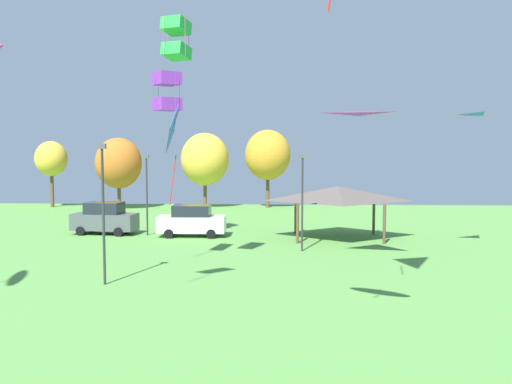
{
  "coord_description": "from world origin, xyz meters",
  "views": [
    {
      "loc": [
        1.31,
        0.48,
        6.15
      ],
      "look_at": [
        0.65,
        16.39,
        4.87
      ],
      "focal_mm": 38.0,
      "sensor_mm": 36.0,
      "label": 1
    }
  ],
  "objects_px": {
    "park_pavilion": "(338,194)",
    "light_post_0": "(103,206)",
    "kite_flying_6": "(172,132)",
    "kite_flying_8": "(358,135)",
    "treeline_tree_0": "(51,159)",
    "kite_flying_2": "(167,92)",
    "parked_car_leftmost": "(105,218)",
    "light_post_1": "(302,196)",
    "treeline_tree_3": "(268,155)",
    "kite_flying_5": "(485,121)",
    "parked_car_second_from_left": "(192,221)",
    "light_post_3": "(147,190)",
    "treeline_tree_1": "(119,163)",
    "treeline_tree_2": "(205,159)",
    "kite_flying_3": "(176,39)"
  },
  "relations": [
    {
      "from": "kite_flying_8",
      "to": "treeline_tree_0",
      "type": "xyz_separation_m",
      "value": [
        -28.06,
        27.05,
        -1.83
      ]
    },
    {
      "from": "light_post_1",
      "to": "treeline_tree_3",
      "type": "height_order",
      "value": "treeline_tree_3"
    },
    {
      "from": "treeline_tree_1",
      "to": "light_post_0",
      "type": "bearing_deg",
      "value": -74.63
    },
    {
      "from": "treeline_tree_3",
      "to": "parked_car_leftmost",
      "type": "bearing_deg",
      "value": -122.11
    },
    {
      "from": "treeline_tree_1",
      "to": "light_post_3",
      "type": "bearing_deg",
      "value": -67.3
    },
    {
      "from": "light_post_3",
      "to": "treeline_tree_2",
      "type": "height_order",
      "value": "treeline_tree_2"
    },
    {
      "from": "kite_flying_2",
      "to": "treeline_tree_0",
      "type": "distance_m",
      "value": 27.1
    },
    {
      "from": "kite_flying_2",
      "to": "light_post_0",
      "type": "bearing_deg",
      "value": -93.28
    },
    {
      "from": "light_post_0",
      "to": "treeline_tree_3",
      "type": "bearing_deg",
      "value": 78.29
    },
    {
      "from": "kite_flying_2",
      "to": "kite_flying_8",
      "type": "bearing_deg",
      "value": -28.37
    },
    {
      "from": "light_post_1",
      "to": "treeline_tree_3",
      "type": "xyz_separation_m",
      "value": [
        -2.55,
        24.13,
        2.18
      ]
    },
    {
      "from": "treeline_tree_0",
      "to": "park_pavilion",
      "type": "bearing_deg",
      "value": -34.21
    },
    {
      "from": "kite_flying_2",
      "to": "kite_flying_3",
      "type": "xyz_separation_m",
      "value": [
        2.45,
        -9.52,
        1.43
      ]
    },
    {
      "from": "kite_flying_3",
      "to": "treeline_tree_0",
      "type": "distance_m",
      "value": 36.41
    },
    {
      "from": "treeline_tree_0",
      "to": "light_post_1",
      "type": "bearing_deg",
      "value": -43.06
    },
    {
      "from": "light_post_1",
      "to": "light_post_3",
      "type": "distance_m",
      "value": 12.11
    },
    {
      "from": "park_pavilion",
      "to": "light_post_0",
      "type": "relative_size",
      "value": 1.14
    },
    {
      "from": "kite_flying_5",
      "to": "parked_car_leftmost",
      "type": "relative_size",
      "value": 0.39
    },
    {
      "from": "parked_car_second_from_left",
      "to": "light_post_1",
      "type": "height_order",
      "value": "light_post_1"
    },
    {
      "from": "light_post_3",
      "to": "kite_flying_6",
      "type": "bearing_deg",
      "value": -68.85
    },
    {
      "from": "light_post_3",
      "to": "parked_car_leftmost",
      "type": "bearing_deg",
      "value": 173.16
    },
    {
      "from": "kite_flying_8",
      "to": "light_post_1",
      "type": "bearing_deg",
      "value": 129.08
    },
    {
      "from": "kite_flying_3",
      "to": "parked_car_second_from_left",
      "type": "xyz_separation_m",
      "value": [
        -1.29,
        11.96,
        -10.15
      ]
    },
    {
      "from": "park_pavilion",
      "to": "kite_flying_5",
      "type": "bearing_deg",
      "value": -36.79
    },
    {
      "from": "kite_flying_5",
      "to": "parked_car_second_from_left",
      "type": "height_order",
      "value": "kite_flying_5"
    },
    {
      "from": "treeline_tree_0",
      "to": "kite_flying_6",
      "type": "bearing_deg",
      "value": -56.68
    },
    {
      "from": "parked_car_leftmost",
      "to": "light_post_3",
      "type": "bearing_deg",
      "value": -0.13
    },
    {
      "from": "kite_flying_6",
      "to": "light_post_1",
      "type": "xyz_separation_m",
      "value": [
        6.94,
        4.26,
        -3.7
      ]
    },
    {
      "from": "kite_flying_5",
      "to": "treeline_tree_3",
      "type": "height_order",
      "value": "treeline_tree_3"
    },
    {
      "from": "light_post_3",
      "to": "kite_flying_8",
      "type": "bearing_deg",
      "value": -33.64
    },
    {
      "from": "kite_flying_2",
      "to": "light_post_1",
      "type": "xyz_separation_m",
      "value": [
        8.66,
        -2.75,
        -6.52
      ]
    },
    {
      "from": "park_pavilion",
      "to": "light_post_0",
      "type": "bearing_deg",
      "value": -132.38
    },
    {
      "from": "treeline_tree_1",
      "to": "kite_flying_3",
      "type": "bearing_deg",
      "value": -68.35
    },
    {
      "from": "treeline_tree_2",
      "to": "parked_car_leftmost",
      "type": "bearing_deg",
      "value": -104.89
    },
    {
      "from": "treeline_tree_0",
      "to": "treeline_tree_2",
      "type": "bearing_deg",
      "value": 1.66
    },
    {
      "from": "kite_flying_2",
      "to": "parked_car_leftmost",
      "type": "bearing_deg",
      "value": 148.78
    },
    {
      "from": "light_post_0",
      "to": "light_post_3",
      "type": "height_order",
      "value": "light_post_0"
    },
    {
      "from": "parked_car_leftmost",
      "to": "treeline_tree_3",
      "type": "height_order",
      "value": "treeline_tree_3"
    },
    {
      "from": "kite_flying_5",
      "to": "kite_flying_8",
      "type": "relative_size",
      "value": 0.61
    },
    {
      "from": "kite_flying_5",
      "to": "kite_flying_8",
      "type": "bearing_deg",
      "value": -161.94
    },
    {
      "from": "kite_flying_2",
      "to": "park_pavilion",
      "type": "height_order",
      "value": "kite_flying_2"
    },
    {
      "from": "kite_flying_2",
      "to": "kite_flying_3",
      "type": "bearing_deg",
      "value": -75.57
    },
    {
      "from": "kite_flying_3",
      "to": "kite_flying_8",
      "type": "height_order",
      "value": "kite_flying_3"
    },
    {
      "from": "kite_flying_6",
      "to": "park_pavilion",
      "type": "relative_size",
      "value": 0.72
    },
    {
      "from": "kite_flying_8",
      "to": "treeline_tree_3",
      "type": "bearing_deg",
      "value": 100.95
    },
    {
      "from": "light_post_0",
      "to": "parked_car_leftmost",
      "type": "bearing_deg",
      "value": 107.96
    },
    {
      "from": "light_post_3",
      "to": "treeline_tree_1",
      "type": "distance_m",
      "value": 18.1
    },
    {
      "from": "light_post_3",
      "to": "treeline_tree_3",
      "type": "height_order",
      "value": "treeline_tree_3"
    },
    {
      "from": "kite_flying_6",
      "to": "treeline_tree_0",
      "type": "height_order",
      "value": "kite_flying_6"
    },
    {
      "from": "parked_car_leftmost",
      "to": "treeline_tree_1",
      "type": "relative_size",
      "value": 0.66
    }
  ]
}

